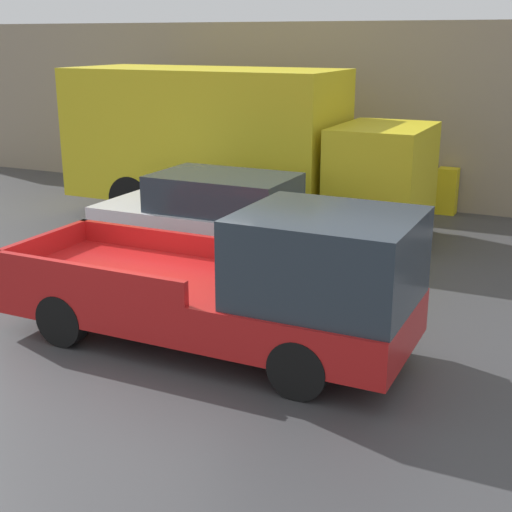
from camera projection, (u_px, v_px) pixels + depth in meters
The scene contains 6 objects.
ground_plane at pixel (135, 342), 9.73m from camera, with size 60.00×60.00×0.00m, color #3D3D3F.
building_wall at pixel (358, 114), 17.40m from camera, with size 28.00×0.15×4.34m.
pickup_truck at pixel (246, 285), 9.19m from camera, with size 5.52×1.99×1.99m.
car at pixel (220, 221), 12.65m from camera, with size 4.43×1.82×1.70m.
delivery_truck at pixel (230, 141), 15.55m from camera, with size 7.94×2.55×3.34m.
newspaper_box at pixel (447, 191), 16.64m from camera, with size 0.45×0.40×1.08m.
Camera 1 is at (5.34, -7.36, 4.00)m, focal length 50.00 mm.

